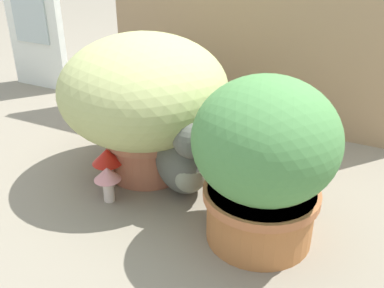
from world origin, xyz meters
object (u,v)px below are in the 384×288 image
Objects in this scene: leafy_planter at (264,159)px; mushroom_ornament_red at (107,159)px; grass_planter at (144,96)px; mushroom_ornament_pink at (108,178)px; cat at (184,156)px.

mushroom_ornament_red is at bearing 176.70° from leafy_planter.
grass_planter reaches higher than mushroom_ornament_pink.
mushroom_ornament_red is at bearing -158.68° from cat.
mushroom_ornament_red is (-0.22, -0.09, -0.02)m from cat.
mushroom_ornament_red is (-0.06, -0.14, -0.17)m from grass_planter.
grass_planter is 1.17× the size of leafy_planter.
grass_planter is 0.48m from leafy_planter.
grass_planter is at bearing 159.76° from leafy_planter.
grass_planter is at bearing 65.81° from mushroom_ornament_red.
cat reaches higher than mushroom_ornament_pink.
mushroom_ornament_red is (-0.51, 0.03, -0.14)m from leafy_planter.
mushroom_ornament_red is (-0.05, 0.07, 0.02)m from mushroom_ornament_pink.
leafy_planter is 3.35× the size of mushroom_ornament_red.
grass_planter is 4.60× the size of mushroom_ornament_pink.
grass_planter is 0.28m from mushroom_ornament_pink.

